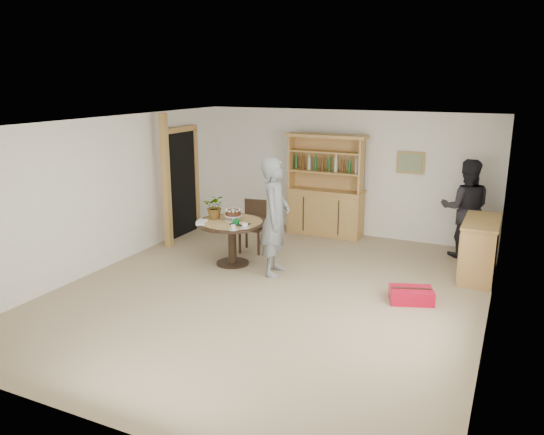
{
  "coord_description": "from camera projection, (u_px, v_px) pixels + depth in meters",
  "views": [
    {
      "loc": [
        3.16,
        -6.67,
        3.09
      ],
      "look_at": [
        -0.15,
        0.37,
        1.05
      ],
      "focal_mm": 35.0,
      "sensor_mm": 36.0,
      "label": 1
    }
  ],
  "objects": [
    {
      "name": "ground",
      "position": [
        271.0,
        292.0,
        7.93
      ],
      "size": [
        7.0,
        7.0,
        0.0
      ],
      "primitive_type": "plane",
      "color": "tan",
      "rests_on": "ground"
    },
    {
      "name": "room_shell",
      "position": [
        271.0,
        177.0,
        7.49
      ],
      "size": [
        6.04,
        7.04,
        2.52
      ],
      "color": "white",
      "rests_on": "ground"
    },
    {
      "name": "doorway",
      "position": [
        181.0,
        181.0,
        10.6
      ],
      "size": [
        0.13,
        1.1,
        2.18
      ],
      "color": "black",
      "rests_on": "ground"
    },
    {
      "name": "pine_post",
      "position": [
        166.0,
        182.0,
        9.77
      ],
      "size": [
        0.12,
        0.12,
        2.5
      ],
      "primitive_type": "cube",
      "color": "tan",
      "rests_on": "ground"
    },
    {
      "name": "hutch",
      "position": [
        325.0,
        201.0,
        10.71
      ],
      "size": [
        1.62,
        0.54,
        2.04
      ],
      "color": "tan",
      "rests_on": "ground"
    },
    {
      "name": "sideboard",
      "position": [
        480.0,
        249.0,
        8.43
      ],
      "size": [
        0.54,
        1.26,
        0.94
      ],
      "color": "tan",
      "rests_on": "ground"
    },
    {
      "name": "dining_table",
      "position": [
        232.0,
        230.0,
        8.98
      ],
      "size": [
        1.2,
        1.2,
        0.76
      ],
      "color": "black",
      "rests_on": "ground"
    },
    {
      "name": "dining_chair",
      "position": [
        254.0,
        222.0,
        9.73
      ],
      "size": [
        0.47,
        0.47,
        0.95
      ],
      "rotation": [
        0.0,
        0.0,
        0.14
      ],
      "color": "black",
      "rests_on": "ground"
    },
    {
      "name": "birthday_cake",
      "position": [
        233.0,
        214.0,
        8.95
      ],
      "size": [
        0.3,
        0.3,
        0.2
      ],
      "color": "white",
      "rests_on": "dining_table"
    },
    {
      "name": "flower_vase",
      "position": [
        215.0,
        207.0,
        9.07
      ],
      "size": [
        0.47,
        0.44,
        0.42
      ],
      "primitive_type": "imported",
      "rotation": [
        0.0,
        0.0,
        0.35
      ],
      "color": "#3F7233",
      "rests_on": "dining_table"
    },
    {
      "name": "gift_tray",
      "position": [
        240.0,
        223.0,
        8.74
      ],
      "size": [
        0.3,
        0.2,
        0.08
      ],
      "color": "black",
      "rests_on": "dining_table"
    },
    {
      "name": "coffee_cup_a",
      "position": [
        245.0,
        226.0,
        8.52
      ],
      "size": [
        0.15,
        0.15,
        0.09
      ],
      "color": "silver",
      "rests_on": "dining_table"
    },
    {
      "name": "coffee_cup_b",
      "position": [
        233.0,
        228.0,
        8.42
      ],
      "size": [
        0.15,
        0.15,
        0.08
      ],
      "color": "silver",
      "rests_on": "dining_table"
    },
    {
      "name": "napkins",
      "position": [
        201.0,
        222.0,
        8.83
      ],
      "size": [
        0.24,
        0.33,
        0.03
      ],
      "color": "white",
      "rests_on": "dining_table"
    },
    {
      "name": "teen_boy",
      "position": [
        275.0,
        217.0,
        8.45
      ],
      "size": [
        0.58,
        0.77,
        1.91
      ],
      "primitive_type": "imported",
      "rotation": [
        0.0,
        0.0,
        1.76
      ],
      "color": "slate",
      "rests_on": "ground"
    },
    {
      "name": "adult_person",
      "position": [
        465.0,
        209.0,
        9.32
      ],
      "size": [
        0.95,
        0.8,
        1.75
      ],
      "primitive_type": "imported",
      "rotation": [
        0.0,
        0.0,
        3.32
      ],
      "color": "black",
      "rests_on": "ground"
    },
    {
      "name": "red_suitcase",
      "position": [
        411.0,
        295.0,
        7.56
      ],
      "size": [
        0.7,
        0.58,
        0.21
      ],
      "rotation": [
        0.0,
        0.0,
        0.34
      ],
      "color": "#B80924",
      "rests_on": "ground"
    }
  ]
}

